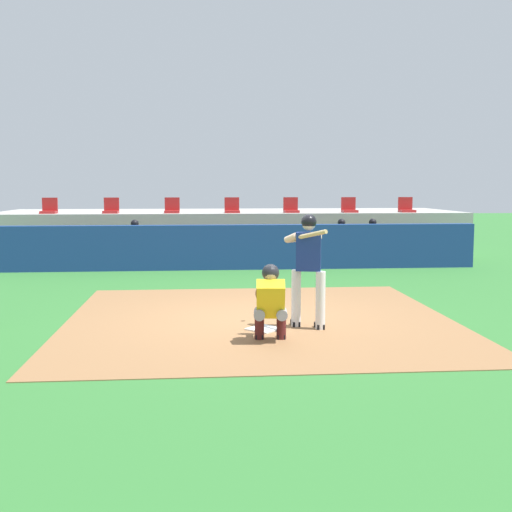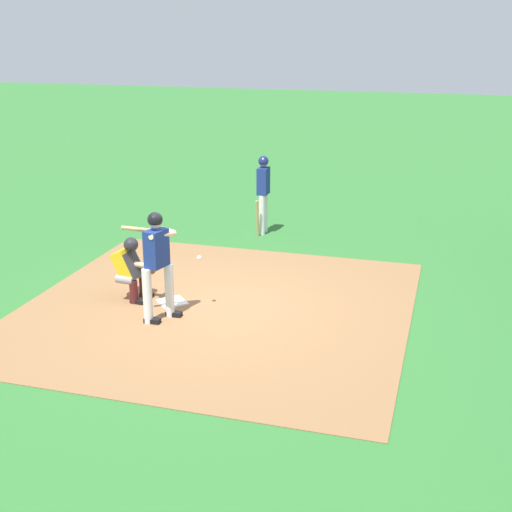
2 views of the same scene
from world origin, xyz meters
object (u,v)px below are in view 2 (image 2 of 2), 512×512
object	(u,v)px
on_deck_batter	(263,190)
batter_at_plate	(157,259)
home_plate	(172,302)
catcher_crouched	(133,266)

from	to	relation	value
on_deck_batter	batter_at_plate	bearing A→B (deg)	-3.19
batter_at_plate	on_deck_batter	distance (m)	5.16
home_plate	catcher_crouched	bearing A→B (deg)	-89.02
home_plate	on_deck_batter	xyz separation A→B (m)	(-4.46, 0.37, 1.00)
batter_at_plate	on_deck_batter	world-z (taller)	batter_at_plate
home_plate	catcher_crouched	size ratio (longest dim) A/B	0.27
catcher_crouched	batter_at_plate	bearing A→B (deg)	48.93
catcher_crouched	on_deck_batter	size ratio (longest dim) A/B	0.91
home_plate	batter_at_plate	size ratio (longest dim) A/B	0.24
home_plate	catcher_crouched	xyz separation A→B (m)	(0.01, -0.70, 0.59)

